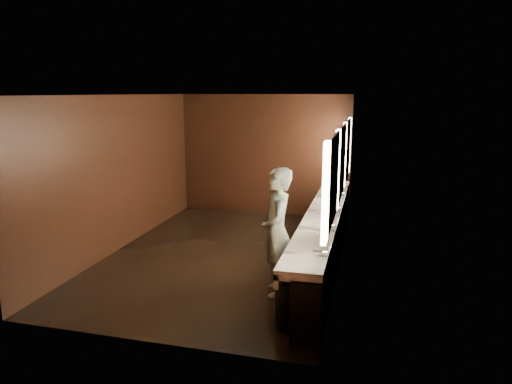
# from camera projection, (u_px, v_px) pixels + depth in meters

# --- Properties ---
(floor) EXTENTS (6.00, 6.00, 0.00)m
(floor) POSITION_uv_depth(u_px,v_px,m) (225.00, 255.00, 8.15)
(floor) COLOR black
(floor) RESTS_ON ground
(ceiling) EXTENTS (4.00, 6.00, 0.02)m
(ceiling) POSITION_uv_depth(u_px,v_px,m) (223.00, 95.00, 7.55)
(ceiling) COLOR #2D2D2B
(ceiling) RESTS_ON wall_back
(wall_back) EXTENTS (4.00, 0.02, 2.80)m
(wall_back) POSITION_uv_depth(u_px,v_px,m) (264.00, 155.00, 10.69)
(wall_back) COLOR black
(wall_back) RESTS_ON floor
(wall_front) EXTENTS (4.00, 0.02, 2.80)m
(wall_front) POSITION_uv_depth(u_px,v_px,m) (139.00, 226.00, 5.01)
(wall_front) COLOR black
(wall_front) RESTS_ON floor
(wall_left) EXTENTS (0.02, 6.00, 2.80)m
(wall_left) POSITION_uv_depth(u_px,v_px,m) (120.00, 173.00, 8.34)
(wall_left) COLOR black
(wall_left) RESTS_ON floor
(wall_right) EXTENTS (0.02, 6.00, 2.80)m
(wall_right) POSITION_uv_depth(u_px,v_px,m) (342.00, 183.00, 7.37)
(wall_right) COLOR black
(wall_right) RESTS_ON floor
(sink_counter) EXTENTS (0.55, 5.40, 1.01)m
(sink_counter) POSITION_uv_depth(u_px,v_px,m) (327.00, 236.00, 7.62)
(sink_counter) COLOR black
(sink_counter) RESTS_ON floor
(mirror_band) EXTENTS (0.06, 5.03, 1.15)m
(mirror_band) POSITION_uv_depth(u_px,v_px,m) (342.00, 162.00, 7.30)
(mirror_band) COLOR #FFE6C1
(mirror_band) RESTS_ON wall_right
(person) EXTENTS (0.60, 0.76, 1.83)m
(person) POSITION_uv_depth(u_px,v_px,m) (277.00, 232.00, 6.41)
(person) COLOR #86B6C7
(person) RESTS_ON floor
(trash_bin) EXTENTS (0.47, 0.47, 0.62)m
(trash_bin) POSITION_uv_depth(u_px,v_px,m) (291.00, 303.00, 5.59)
(trash_bin) COLOR black
(trash_bin) RESTS_ON floor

